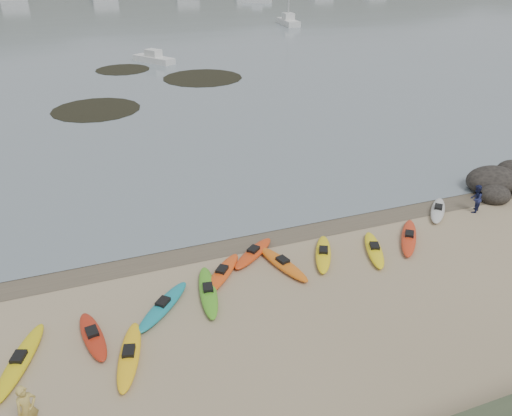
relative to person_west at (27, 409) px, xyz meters
name	(u,v)px	position (x,y,z in m)	size (l,w,h in m)	color
ground	(256,235)	(10.18, 8.29, -0.84)	(600.00, 600.00, 0.00)	tan
wet_sand	(258,237)	(10.18, 7.99, -0.84)	(60.00, 60.00, 0.00)	brown
kayaks	(257,278)	(8.84, 4.62, -0.67)	(22.92, 8.26, 0.34)	#E74C14
person_west	(27,409)	(0.00, 0.00, 0.00)	(0.61, 0.40, 1.68)	tan
person_east	(476,199)	(22.08, 6.46, -0.06)	(0.76, 0.59, 1.57)	#1B204F
rock_cluster	(502,185)	(25.75, 8.20, -0.62)	(5.09, 3.71, 1.62)	black
kelp_mats	(152,85)	(10.73, 40.85, -0.81)	(20.24, 22.92, 0.04)	black
moored_boats	(78,25)	(5.86, 87.92, -0.27)	(94.40, 74.27, 1.34)	silver
far_hills	(180,27)	(49.56, 202.26, -16.77)	(550.00, 135.00, 80.00)	#384235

